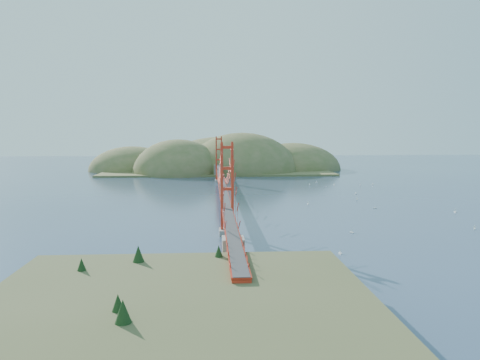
{
  "coord_description": "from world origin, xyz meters",
  "views": [
    {
      "loc": [
        -1.97,
        -87.88,
        13.01
      ],
      "look_at": [
        3.48,
        0.0,
        3.76
      ],
      "focal_mm": 35.0,
      "sensor_mm": 36.0,
      "label": 1
    }
  ],
  "objects": [
    {
      "name": "sailboat_5",
      "position": [
        37.16,
        -16.08,
        0.15
      ],
      "size": [
        0.46,
        0.57,
        0.68
      ],
      "color": "white",
      "rests_on": "ground"
    },
    {
      "name": "fort",
      "position": [
        0.4,
        -47.8,
        0.67
      ],
      "size": [
        3.7,
        2.3,
        1.75
      ],
      "color": "brown",
      "rests_on": "ground"
    },
    {
      "name": "sailboat_10",
      "position": [
        11.7,
        -40.0,
        0.14
      ],
      "size": [
        0.51,
        0.54,
        0.6
      ],
      "color": "white",
      "rests_on": "ground"
    },
    {
      "name": "sailboat_16",
      "position": [
        24.77,
        18.89,
        0.14
      ],
      "size": [
        0.52,
        0.48,
        0.58
      ],
      "color": "white",
      "rests_on": "ground"
    },
    {
      "name": "sailboat_8",
      "position": [
        27.81,
        6.16,
        0.15
      ],
      "size": [
        0.59,
        0.58,
        0.66
      ],
      "color": "white",
      "rests_on": "ground"
    },
    {
      "name": "sailboat_3",
      "position": [
        21.77,
        23.23,
        0.14
      ],
      "size": [
        0.54,
        0.54,
        0.57
      ],
      "color": "white",
      "rests_on": "ground"
    },
    {
      "name": "sailboat_14",
      "position": [
        25.56,
        -1.84,
        0.15
      ],
      "size": [
        0.59,
        0.59,
        0.65
      ],
      "color": "white",
      "rests_on": "ground"
    },
    {
      "name": "sailboat_2",
      "position": [
        25.6,
        -11.5,
        0.16
      ],
      "size": [
        0.64,
        0.62,
        0.72
      ],
      "color": "white",
      "rests_on": "ground"
    },
    {
      "name": "approach_viaduct",
      "position": [
        0.0,
        -51.91,
        2.55
      ],
      "size": [
        1.4,
        12.0,
        3.38
      ],
      "color": "#AE2313",
      "rests_on": "ground"
    },
    {
      "name": "sailboat_0",
      "position": [
        15.26,
        -6.38,
        0.14
      ],
      "size": [
        0.44,
        0.54,
        0.63
      ],
      "color": "white",
      "rests_on": "ground"
    },
    {
      "name": "promontory",
      "position": [
        0.0,
        -48.5,
        0.12
      ],
      "size": [
        9.0,
        6.0,
        0.24
      ],
      "primitive_type": "cube",
      "color": "#59544C",
      "rests_on": "ground"
    },
    {
      "name": "sailboat_extra_0",
      "position": [
        32.9,
        -28.95,
        0.14
      ],
      "size": [
        0.59,
        0.59,
        0.63
      ],
      "color": "white",
      "rests_on": "ground"
    },
    {
      "name": "sailboat_6",
      "position": [
        15.99,
        -30.03,
        0.15
      ],
      "size": [
        0.62,
        0.62,
        0.66
      ],
      "color": "white",
      "rests_on": "ground"
    },
    {
      "name": "sailboat_7",
      "position": [
        24.56,
        27.87,
        0.15
      ],
      "size": [
        0.6,
        0.6,
        0.64
      ],
      "color": "white",
      "rests_on": "ground"
    },
    {
      "name": "near_bluff",
      "position": [
        -4.01,
        -59.25,
        1.45
      ],
      "size": [
        24.0,
        20.5,
        4.18
      ],
      "color": "#484E2C",
      "rests_on": "ground"
    },
    {
      "name": "bridge",
      "position": [
        0.0,
        0.18,
        7.01
      ],
      "size": [
        2.2,
        94.4,
        12.0
      ],
      "color": "gray",
      "rests_on": "ground"
    },
    {
      "name": "sailboat_15",
      "position": [
        27.81,
        22.95,
        0.16
      ],
      "size": [
        0.58,
        0.65,
        0.74
      ],
      "color": "white",
      "rests_on": "ground"
    },
    {
      "name": "sailboat_17",
      "position": [
        37.2,
        22.52,
        0.14
      ],
      "size": [
        0.53,
        0.44,
        0.61
      ],
      "color": "white",
      "rests_on": "ground"
    },
    {
      "name": "ground",
      "position": [
        0.0,
        0.0,
        0.0
      ],
      "size": [
        320.0,
        320.0,
        0.0
      ],
      "primitive_type": "plane",
      "color": "#324665",
      "rests_on": "ground"
    },
    {
      "name": "far_headlands",
      "position": [
        2.21,
        68.52,
        0.0
      ],
      "size": [
        84.0,
        58.0,
        25.0
      ],
      "color": "olive",
      "rests_on": "ground"
    },
    {
      "name": "sailboat_4",
      "position": [
        33.77,
        21.48,
        0.15
      ],
      "size": [
        0.55,
        0.58,
        0.66
      ],
      "color": "white",
      "rests_on": "ground"
    }
  ]
}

